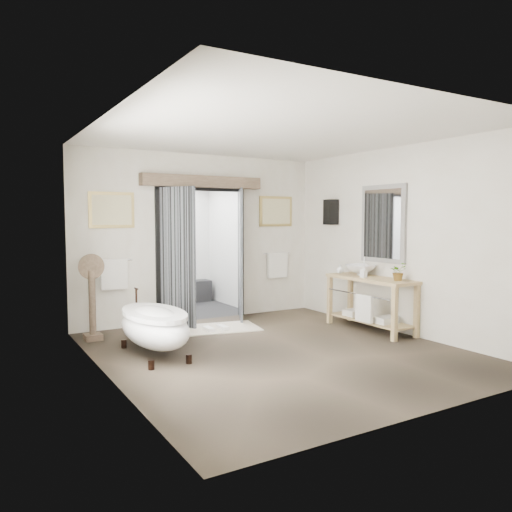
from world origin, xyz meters
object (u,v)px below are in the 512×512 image
(rug, at_px, (221,328))
(clawfoot_tub, at_px, (154,326))
(vanity, at_px, (370,299))
(basin, at_px, (361,270))

(rug, bearing_deg, clawfoot_tub, -145.83)
(vanity, height_order, basin, basin)
(rug, xyz_separation_m, basin, (2.07, -1.02, 0.93))
(clawfoot_tub, xyz_separation_m, vanity, (3.45, -0.34, 0.12))
(clawfoot_tub, xyz_separation_m, basin, (3.53, -0.03, 0.55))
(clawfoot_tub, distance_m, rug, 1.81)
(basin, bearing_deg, clawfoot_tub, -173.45)
(vanity, relative_size, basin, 3.14)
(clawfoot_tub, relative_size, rug, 1.36)
(rug, height_order, basin, basin)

